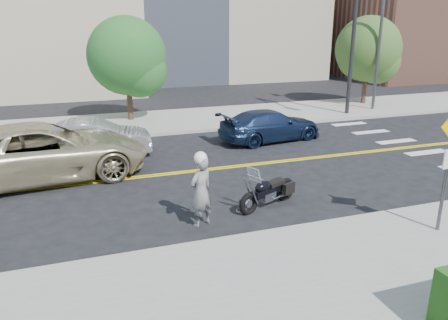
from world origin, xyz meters
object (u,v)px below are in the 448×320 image
object	(u,v)px
motorcyclist	(201,189)
suv	(44,152)
parked_car_silver	(95,138)
parked_car_blue	(270,125)
motorcycle	(269,185)

from	to	relation	value
motorcyclist	suv	bearing A→B (deg)	-79.56
parked_car_silver	parked_car_blue	size ratio (longest dim) A/B	0.93
motorcycle	parked_car_blue	distance (m)	6.90
suv	motorcycle	bearing A→B (deg)	-133.66
motorcycle	motorcyclist	bearing A→B (deg)	171.31
parked_car_silver	motorcycle	bearing A→B (deg)	-140.56
parked_car_silver	parked_car_blue	bearing A→B (deg)	-84.68
motorcycle	parked_car_blue	xyz separation A→B (m)	(2.92, 6.25, 0.03)
parked_car_blue	motorcycle	bearing A→B (deg)	146.32
motorcyclist	motorcycle	bearing A→B (deg)	167.47
motorcyclist	parked_car_silver	size ratio (longest dim) A/B	0.46
parked_car_silver	parked_car_blue	xyz separation A→B (m)	(7.08, -0.12, -0.03)
suv	parked_car_silver	distance (m)	2.63
motorcyclist	parked_car_silver	xyz separation A→B (m)	(-2.12, 6.90, -0.27)
motorcyclist	parked_car_silver	bearing A→B (deg)	-100.24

